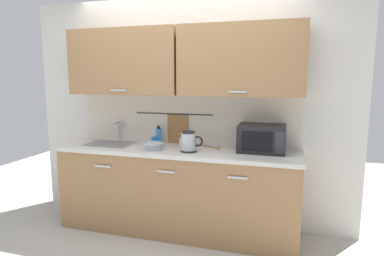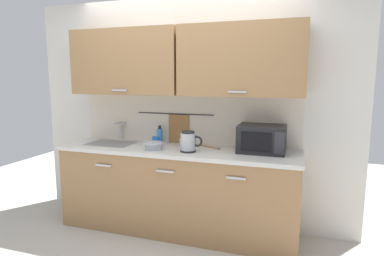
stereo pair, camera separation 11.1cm
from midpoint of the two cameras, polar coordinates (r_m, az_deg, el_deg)
name	(u,v)px [view 1 (the left image)]	position (r m, az deg, el deg)	size (l,w,h in m)	color
ground	(167,243)	(3.45, -5.32, -19.47)	(8.00, 8.00, 0.00)	#B7B2A8
counter_unit	(176,189)	(3.52, -3.76, -10.68)	(2.53, 0.64, 0.90)	#997047
back_wall_assembly	(183,88)	(3.54, -2.48, 7.06)	(3.70, 0.41, 2.50)	silver
sink_faucet	(118,128)	(3.91, -13.63, -0.07)	(0.09, 0.17, 0.22)	#B2B5BA
microwave	(262,138)	(3.29, 11.21, -1.79)	(0.46, 0.35, 0.27)	black
electric_kettle	(189,142)	(3.23, -1.53, -2.44)	(0.23, 0.16, 0.21)	black
dish_soap_bottle	(159,135)	(3.69, -6.73, -1.30)	(0.06, 0.06, 0.20)	#3F8CD8
mug_near_sink	(155,141)	(3.56, -7.35, -2.31)	(0.12, 0.08, 0.09)	blue
mixing_bowl	(153,146)	(3.35, -7.82, -3.09)	(0.21, 0.21, 0.08)	#A5ADB7
mug_by_kettle	(183,143)	(3.45, -2.46, -2.61)	(0.12, 0.08, 0.09)	silver
wooden_spoon	(212,147)	(3.43, 2.68, -3.41)	(0.26, 0.14, 0.01)	#9E7042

